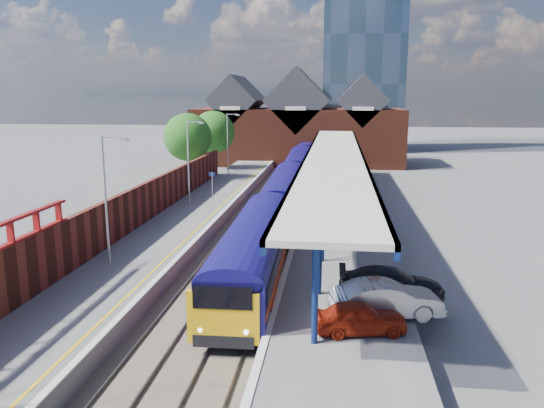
{
  "coord_description": "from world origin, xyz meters",
  "views": [
    {
      "loc": [
        5.67,
        -20.37,
        10.12
      ],
      "look_at": [
        1.28,
        15.45,
        2.6
      ],
      "focal_mm": 35.0,
      "sensor_mm": 36.0,
      "label": 1
    }
  ],
  "objects_px": {
    "parked_car_dark": "(391,283)",
    "parked_car_blue": "(352,213)",
    "parked_car_red": "(360,318)",
    "train": "(293,177)",
    "lamp_post_c": "(190,157)",
    "lamp_post_d": "(229,141)",
    "lamp_post_b": "(108,192)",
    "platform_sign": "(212,181)",
    "parked_car_silver": "(386,299)"
  },
  "relations": [
    {
      "from": "lamp_post_b",
      "to": "parked_car_red",
      "type": "height_order",
      "value": "lamp_post_b"
    },
    {
      "from": "lamp_post_b",
      "to": "parked_car_red",
      "type": "relative_size",
      "value": 1.95
    },
    {
      "from": "platform_sign",
      "to": "parked_car_blue",
      "type": "height_order",
      "value": "platform_sign"
    },
    {
      "from": "train",
      "to": "platform_sign",
      "type": "relative_size",
      "value": 26.39
    },
    {
      "from": "lamp_post_d",
      "to": "parked_car_red",
      "type": "bearing_deg",
      "value": -71.41
    },
    {
      "from": "parked_car_silver",
      "to": "parked_car_blue",
      "type": "xyz_separation_m",
      "value": [
        -0.96,
        16.7,
        -0.13
      ]
    },
    {
      "from": "parked_car_blue",
      "to": "train",
      "type": "bearing_deg",
      "value": 12.84
    },
    {
      "from": "lamp_post_b",
      "to": "parked_car_silver",
      "type": "height_order",
      "value": "lamp_post_b"
    },
    {
      "from": "parked_car_dark",
      "to": "parked_car_blue",
      "type": "bearing_deg",
      "value": 5.24
    },
    {
      "from": "train",
      "to": "parked_car_dark",
      "type": "xyz_separation_m",
      "value": [
        6.78,
        -28.05,
        -0.43
      ]
    },
    {
      "from": "lamp_post_c",
      "to": "lamp_post_d",
      "type": "bearing_deg",
      "value": 90.0
    },
    {
      "from": "lamp_post_b",
      "to": "parked_car_dark",
      "type": "relative_size",
      "value": 1.47
    },
    {
      "from": "lamp_post_b",
      "to": "lamp_post_d",
      "type": "xyz_separation_m",
      "value": [
        0.0,
        32.0,
        0.0
      ]
    },
    {
      "from": "train",
      "to": "parked_car_silver",
      "type": "relative_size",
      "value": 14.22
    },
    {
      "from": "lamp_post_d",
      "to": "parked_car_blue",
      "type": "height_order",
      "value": "lamp_post_d"
    },
    {
      "from": "parked_car_dark",
      "to": "parked_car_red",
      "type": "bearing_deg",
      "value": 157.73
    },
    {
      "from": "lamp_post_d",
      "to": "platform_sign",
      "type": "bearing_deg",
      "value": -84.44
    },
    {
      "from": "lamp_post_b",
      "to": "platform_sign",
      "type": "bearing_deg",
      "value": 85.67
    },
    {
      "from": "parked_car_red",
      "to": "parked_car_dark",
      "type": "relative_size",
      "value": 0.76
    },
    {
      "from": "lamp_post_c",
      "to": "parked_car_blue",
      "type": "distance_m",
      "value": 14.41
    },
    {
      "from": "train",
      "to": "platform_sign",
      "type": "bearing_deg",
      "value": -132.91
    },
    {
      "from": "lamp_post_d",
      "to": "parked_car_blue",
      "type": "bearing_deg",
      "value": -57.21
    },
    {
      "from": "train",
      "to": "lamp_post_c",
      "type": "bearing_deg",
      "value": -131.16
    },
    {
      "from": "parked_car_red",
      "to": "parked_car_dark",
      "type": "distance_m",
      "value": 4.14
    },
    {
      "from": "train",
      "to": "parked_car_dark",
      "type": "relative_size",
      "value": 13.89
    },
    {
      "from": "parked_car_red",
      "to": "lamp_post_b",
      "type": "bearing_deg",
      "value": 51.47
    },
    {
      "from": "train",
      "to": "parked_car_dark",
      "type": "height_order",
      "value": "train"
    },
    {
      "from": "train",
      "to": "lamp_post_d",
      "type": "height_order",
      "value": "lamp_post_d"
    },
    {
      "from": "parked_car_silver",
      "to": "parked_car_red",
      "type": "bearing_deg",
      "value": 132.7
    },
    {
      "from": "lamp_post_c",
      "to": "platform_sign",
      "type": "distance_m",
      "value": 3.34
    },
    {
      "from": "train",
      "to": "lamp_post_c",
      "type": "xyz_separation_m",
      "value": [
        -7.86,
        -8.99,
        2.87
      ]
    },
    {
      "from": "train",
      "to": "lamp_post_d",
      "type": "distance_m",
      "value": 10.92
    },
    {
      "from": "lamp_post_d",
      "to": "parked_car_dark",
      "type": "height_order",
      "value": "lamp_post_d"
    },
    {
      "from": "train",
      "to": "lamp_post_d",
      "type": "xyz_separation_m",
      "value": [
        -7.86,
        7.01,
        2.87
      ]
    },
    {
      "from": "parked_car_red",
      "to": "lamp_post_d",
      "type": "bearing_deg",
      "value": 7.86
    },
    {
      "from": "platform_sign",
      "to": "lamp_post_b",
      "type": "bearing_deg",
      "value": -94.33
    },
    {
      "from": "parked_car_blue",
      "to": "parked_car_red",
      "type": "bearing_deg",
      "value": 170.6
    },
    {
      "from": "parked_car_silver",
      "to": "lamp_post_c",
      "type": "bearing_deg",
      "value": 21.26
    },
    {
      "from": "train",
      "to": "lamp_post_c",
      "type": "height_order",
      "value": "lamp_post_c"
    },
    {
      "from": "lamp_post_b",
      "to": "platform_sign",
      "type": "xyz_separation_m",
      "value": [
        1.36,
        18.0,
        -2.3
      ]
    },
    {
      "from": "lamp_post_d",
      "to": "train",
      "type": "bearing_deg",
      "value": -41.76
    },
    {
      "from": "train",
      "to": "parked_car_red",
      "type": "distance_m",
      "value": 32.31
    },
    {
      "from": "parked_car_red",
      "to": "platform_sign",
      "type": "bearing_deg",
      "value": 14.47
    },
    {
      "from": "platform_sign",
      "to": "parked_car_dark",
      "type": "distance_m",
      "value": 24.91
    },
    {
      "from": "lamp_post_b",
      "to": "parked_car_blue",
      "type": "height_order",
      "value": "lamp_post_b"
    },
    {
      "from": "parked_car_red",
      "to": "parked_car_silver",
      "type": "distance_m",
      "value": 1.98
    },
    {
      "from": "train",
      "to": "lamp_post_b",
      "type": "relative_size",
      "value": 9.42
    },
    {
      "from": "parked_car_blue",
      "to": "parked_car_silver",
      "type": "bearing_deg",
      "value": 174.42
    },
    {
      "from": "train",
      "to": "parked_car_red",
      "type": "height_order",
      "value": "train"
    },
    {
      "from": "platform_sign",
      "to": "parked_car_silver",
      "type": "distance_m",
      "value": 26.6
    }
  ]
}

